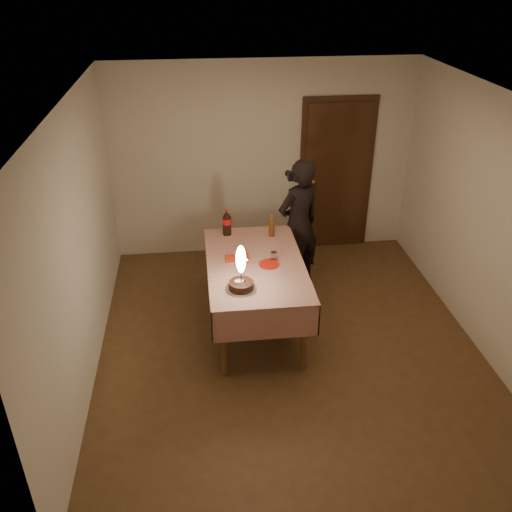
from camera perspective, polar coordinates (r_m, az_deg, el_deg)
name	(u,v)px	position (r m, az deg, el deg)	size (l,w,h in m)	color
ground	(289,344)	(5.93, 3.44, -9.27)	(4.00, 4.50, 0.01)	brown
room_shell	(296,200)	(5.15, 4.21, 5.90)	(4.04, 4.54, 2.62)	beige
dining_table	(255,272)	(5.76, -0.06, -1.67)	(1.02, 1.72, 0.84)	brown
birthday_cake	(241,277)	(5.19, -1.58, -2.22)	(0.30, 0.30, 0.47)	white
red_plate	(269,264)	(5.67, 1.40, -0.87)	(0.22, 0.22, 0.01)	red
red_cup	(245,258)	(5.69, -1.18, -0.22)	(0.08, 0.08, 0.10)	red
clear_cup	(274,256)	(5.74, 1.90, 0.01)	(0.07, 0.07, 0.09)	silver
napkin_stack	(232,258)	(5.77, -2.49, -0.25)	(0.15, 0.15, 0.02)	#AF2E14
cola_bottle	(227,222)	(6.23, -3.09, 3.56)	(0.10, 0.10, 0.32)	black
amber_bottle_right	(272,227)	(6.20, 1.66, 3.11)	(0.06, 0.06, 0.26)	#592D0F
photographer	(298,225)	(6.58, 4.49, 3.32)	(0.72, 0.63, 1.65)	black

